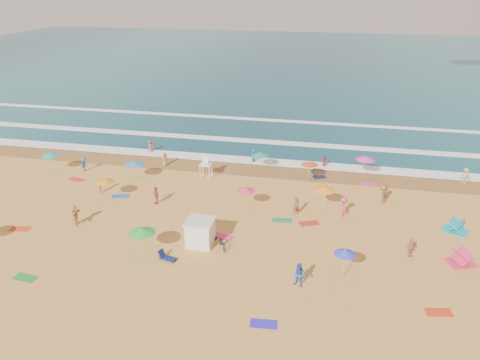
# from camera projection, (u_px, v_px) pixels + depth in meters

# --- Properties ---
(ground) EXTENTS (220.00, 220.00, 0.00)m
(ground) POSITION_uv_depth(u_px,v_px,m) (198.00, 219.00, 41.63)
(ground) COLOR gold
(ground) RESTS_ON ground
(ocean) EXTENTS (220.00, 140.00, 0.18)m
(ocean) POSITION_uv_depth(u_px,v_px,m) (294.00, 63.00, 116.94)
(ocean) COLOR #0C4756
(ocean) RESTS_ON ground
(wet_sand) EXTENTS (220.00, 220.00, 0.00)m
(wet_sand) POSITION_uv_depth(u_px,v_px,m) (230.00, 168.00, 52.83)
(wet_sand) COLOR olive
(wet_sand) RESTS_ON ground
(surf_foam) EXTENTS (200.00, 18.70, 0.05)m
(surf_foam) POSITION_uv_depth(u_px,v_px,m) (245.00, 142.00, 60.70)
(surf_foam) COLOR white
(surf_foam) RESTS_ON ground
(cabana) EXTENTS (2.00, 2.00, 2.00)m
(cabana) POSITION_uv_depth(u_px,v_px,m) (200.00, 233.00, 37.45)
(cabana) COLOR white
(cabana) RESTS_ON ground
(cabana_roof) EXTENTS (2.20, 2.20, 0.12)m
(cabana_roof) POSITION_uv_depth(u_px,v_px,m) (200.00, 221.00, 37.03)
(cabana_roof) COLOR silver
(cabana_roof) RESTS_ON cabana
(bicycle) EXTENTS (1.36, 1.77, 0.89)m
(bicycle) POSITION_uv_depth(u_px,v_px,m) (222.00, 243.00, 37.05)
(bicycle) COLOR black
(bicycle) RESTS_ON ground
(lifeguard_stand) EXTENTS (1.20, 1.20, 2.10)m
(lifeguard_stand) POSITION_uv_depth(u_px,v_px,m) (206.00, 169.00, 49.84)
(lifeguard_stand) COLOR white
(lifeguard_stand) RESTS_ON ground
(beach_umbrellas) EXTENTS (55.36, 31.00, 0.78)m
(beach_umbrellas) POSITION_uv_depth(u_px,v_px,m) (215.00, 197.00, 41.08)
(beach_umbrellas) COLOR orange
(beach_umbrellas) RESTS_ON ground
(loungers) EXTENTS (52.18, 26.98, 0.34)m
(loungers) POSITION_uv_depth(u_px,v_px,m) (284.00, 239.00, 38.16)
(loungers) COLOR #0F184F
(loungers) RESTS_ON ground
(towels) EXTENTS (35.81, 24.19, 0.03)m
(towels) POSITION_uv_depth(u_px,v_px,m) (208.00, 230.00, 39.84)
(towels) COLOR #C54018
(towels) RESTS_ON ground
(popup_tents) EXTENTS (3.08, 7.33, 1.20)m
(popup_tents) POSITION_uv_depth(u_px,v_px,m) (459.00, 239.00, 37.30)
(popup_tents) COLOR #DE315F
(popup_tents) RESTS_ON ground
(beachgoers) EXTENTS (46.94, 24.88, 2.12)m
(beachgoers) POSITION_uv_depth(u_px,v_px,m) (225.00, 194.00, 44.59)
(beachgoers) COLOR tan
(beachgoers) RESTS_ON ground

